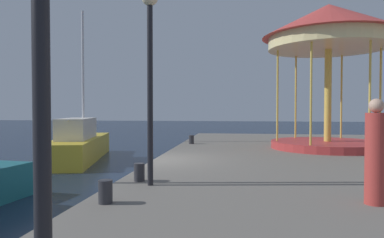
{
  "coord_description": "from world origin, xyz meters",
  "views": [
    {
      "loc": [
        2.73,
        -10.86,
        2.41
      ],
      "look_at": [
        0.56,
        5.01,
        1.96
      ],
      "focal_mm": 32.61,
      "sensor_mm": 36.0,
      "label": 1
    }
  ],
  "objects_px": {
    "sailboat_yellow": "(79,144)",
    "carousel": "(329,40)",
    "bollard_north": "(191,140)",
    "person_by_the_water": "(376,155)",
    "bollard_south": "(139,172)",
    "lamp_post_mid_promenade": "(150,51)",
    "bollard_center": "(105,192)"
  },
  "relations": [
    {
      "from": "bollard_center",
      "to": "sailboat_yellow",
      "type": "bearing_deg",
      "value": 117.96
    },
    {
      "from": "lamp_post_mid_promenade",
      "to": "bollard_center",
      "type": "distance_m",
      "value": 3.06
    },
    {
      "from": "bollard_south",
      "to": "sailboat_yellow",
      "type": "bearing_deg",
      "value": 123.48
    },
    {
      "from": "carousel",
      "to": "person_by_the_water",
      "type": "height_order",
      "value": "carousel"
    },
    {
      "from": "sailboat_yellow",
      "to": "carousel",
      "type": "height_order",
      "value": "sailboat_yellow"
    },
    {
      "from": "person_by_the_water",
      "to": "bollard_center",
      "type": "bearing_deg",
      "value": -172.95
    },
    {
      "from": "carousel",
      "to": "bollard_center",
      "type": "xyz_separation_m",
      "value": [
        -5.84,
        -9.18,
        -4.24
      ]
    },
    {
      "from": "lamp_post_mid_promenade",
      "to": "bollard_south",
      "type": "bearing_deg",
      "value": 133.12
    },
    {
      "from": "bollard_center",
      "to": "bollard_south",
      "type": "relative_size",
      "value": 1.0
    },
    {
      "from": "sailboat_yellow",
      "to": "bollard_south",
      "type": "xyz_separation_m",
      "value": [
        5.27,
        -7.96,
        0.24
      ]
    },
    {
      "from": "lamp_post_mid_promenade",
      "to": "person_by_the_water",
      "type": "height_order",
      "value": "lamp_post_mid_promenade"
    },
    {
      "from": "carousel",
      "to": "bollard_north",
      "type": "distance_m",
      "value": 7.28
    },
    {
      "from": "carousel",
      "to": "bollard_north",
      "type": "xyz_separation_m",
      "value": [
        -5.79,
        1.19,
        -4.24
      ]
    },
    {
      "from": "bollard_north",
      "to": "bollard_center",
      "type": "relative_size",
      "value": 1.0
    },
    {
      "from": "bollard_south",
      "to": "person_by_the_water",
      "type": "height_order",
      "value": "person_by_the_water"
    },
    {
      "from": "carousel",
      "to": "bollard_center",
      "type": "relative_size",
      "value": 14.69
    },
    {
      "from": "lamp_post_mid_promenade",
      "to": "person_by_the_water",
      "type": "xyz_separation_m",
      "value": [
        4.15,
        -0.93,
        -2.0
      ]
    },
    {
      "from": "bollard_north",
      "to": "carousel",
      "type": "bearing_deg",
      "value": -11.61
    },
    {
      "from": "sailboat_yellow",
      "to": "bollard_center",
      "type": "bearing_deg",
      "value": -62.04
    },
    {
      "from": "sailboat_yellow",
      "to": "bollard_center",
      "type": "height_order",
      "value": "sailboat_yellow"
    },
    {
      "from": "carousel",
      "to": "bollard_south",
      "type": "distance_m",
      "value": 10.25
    },
    {
      "from": "lamp_post_mid_promenade",
      "to": "bollard_north",
      "type": "xyz_separation_m",
      "value": [
        -0.35,
        8.88,
        -2.64
      ]
    },
    {
      "from": "carousel",
      "to": "bollard_south",
      "type": "height_order",
      "value": "carousel"
    },
    {
      "from": "sailboat_yellow",
      "to": "bollard_south",
      "type": "bearing_deg",
      "value": -56.52
    },
    {
      "from": "bollard_center",
      "to": "bollard_south",
      "type": "xyz_separation_m",
      "value": [
        0.05,
        1.87,
        0.0
      ]
    },
    {
      "from": "sailboat_yellow",
      "to": "bollard_north",
      "type": "height_order",
      "value": "sailboat_yellow"
    },
    {
      "from": "sailboat_yellow",
      "to": "carousel",
      "type": "distance_m",
      "value": 11.95
    },
    {
      "from": "sailboat_yellow",
      "to": "bollard_north",
      "type": "xyz_separation_m",
      "value": [
        5.27,
        0.54,
        0.24
      ]
    },
    {
      "from": "bollard_center",
      "to": "lamp_post_mid_promenade",
      "type": "bearing_deg",
      "value": 74.97
    },
    {
      "from": "sailboat_yellow",
      "to": "person_by_the_water",
      "type": "height_order",
      "value": "sailboat_yellow"
    },
    {
      "from": "lamp_post_mid_promenade",
      "to": "carousel",
      "type": "bearing_deg",
      "value": 54.71
    },
    {
      "from": "bollard_south",
      "to": "person_by_the_water",
      "type": "xyz_separation_m",
      "value": [
        4.51,
        -1.31,
        0.64
      ]
    }
  ]
}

